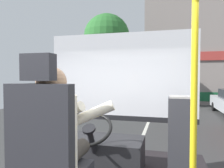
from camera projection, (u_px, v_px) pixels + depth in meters
name	position (u px, v px, depth m)	size (l,w,h in m)	color
ground	(151.00, 116.00, 10.56)	(18.00, 44.00, 0.06)	#393939
driver_seat	(48.00, 162.00, 1.53)	(0.48, 0.48, 1.37)	black
bus_driver	(55.00, 130.00, 1.61)	(0.83, 0.57, 0.78)	#332D28
steering_console	(101.00, 152.00, 2.76)	(1.10, 0.98, 0.78)	black
handrail_pole	(194.00, 112.00, 1.41)	(0.04, 0.04, 1.96)	yellow
fare_box	(180.00, 138.00, 2.44)	(0.28, 0.26, 0.99)	#333338
windshield_panel	(121.00, 86.00, 3.55)	(2.50, 0.08, 1.48)	silver
street_tree	(107.00, 38.00, 13.08)	(2.86, 2.86, 5.88)	#4C3828
parked_car_green	(207.00, 93.00, 16.44)	(1.92, 4.48, 1.38)	#195633
parked_car_black	(202.00, 89.00, 21.19)	(1.95, 3.88, 1.38)	black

